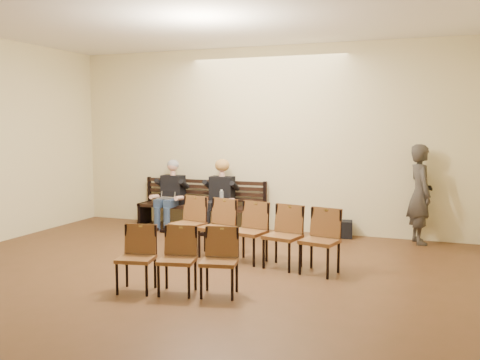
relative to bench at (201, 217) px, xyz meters
The scene contains 11 objects.
ground 4.82m from the bench, 74.90° to the right, with size 10.00×10.00×0.00m, color #55331D.
room_walls 4.67m from the bench, 72.00° to the right, with size 8.02×10.01×3.51m.
bench is the anchor object (origin of this frame).
seated_man 0.74m from the bench, 168.46° to the right, with size 0.55×0.75×1.31m, color black, non-canonical shape.
seated_woman 0.64m from the bench, 14.33° to the right, with size 0.56×0.77×1.30m, color black, non-canonical shape.
laptop 0.76m from the bench, 155.98° to the right, with size 0.30×0.24×0.22m, color silver.
water_bottle 0.78m from the bench, 30.76° to the right, with size 0.07×0.07×0.25m, color silver.
bag 2.74m from the bench, ahead, with size 0.41×0.28×0.31m, color black.
passerby 4.14m from the bench, ahead, with size 0.71×0.47×1.96m, color #35312C.
chair_row_front 2.76m from the bench, 50.25° to the right, with size 2.75×0.49×0.90m, color brown.
chair_row_back 4.08m from the bench, 69.08° to the right, with size 1.45×0.44×0.81m, color brown.
Camera 1 is at (3.12, -4.77, 2.04)m, focal length 40.00 mm.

